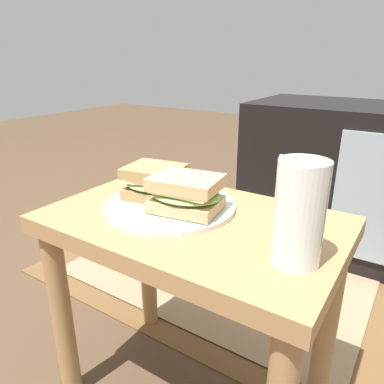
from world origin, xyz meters
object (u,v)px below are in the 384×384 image
tv_cabinet (376,184)px  beer_glass (299,215)px  sandwich_front (155,182)px  sandwich_back (185,193)px  plate (170,205)px

tv_cabinet → beer_glass: size_ratio=6.11×
tv_cabinet → beer_glass: beer_glass is taller
sandwich_front → sandwich_back: bearing=-15.6°
beer_glass → tv_cabinet: bearing=90.1°
plate → beer_glass: size_ratio=1.68×
tv_cabinet → plate: (-0.28, -0.94, 0.17)m
sandwich_front → plate: bearing=-15.6°
tv_cabinet → sandwich_back: size_ratio=6.30×
sandwich_back → beer_glass: size_ratio=0.97×
sandwich_back → beer_glass: beer_glass is taller
plate → sandwich_front: 0.06m
tv_cabinet → sandwich_front: 1.00m
plate → sandwich_back: sandwich_back is taller
plate → sandwich_back: size_ratio=1.74×
tv_cabinet → beer_glass: bearing=-89.9°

